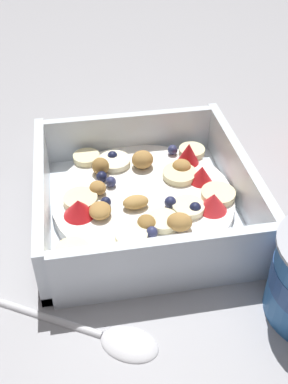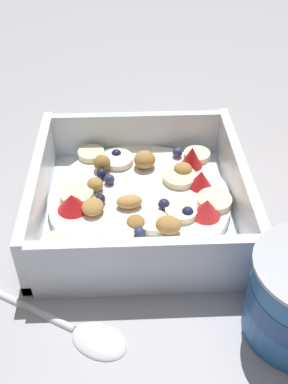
% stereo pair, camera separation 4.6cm
% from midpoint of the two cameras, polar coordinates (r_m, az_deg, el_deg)
% --- Properties ---
extents(ground_plane, '(2.40, 2.40, 0.00)m').
position_cam_midpoint_polar(ground_plane, '(0.48, -4.06, -2.71)').
color(ground_plane, '#9E9EA3').
extents(fruit_bowl, '(0.21, 0.21, 0.06)m').
position_cam_midpoint_polar(fruit_bowl, '(0.46, -2.73, -1.05)').
color(fruit_bowl, white).
rests_on(fruit_bowl, ground).
extents(spoon, '(0.10, 0.16, 0.01)m').
position_cam_midpoint_polar(spoon, '(0.38, -9.32, -17.14)').
color(spoon, silver).
rests_on(spoon, ground).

